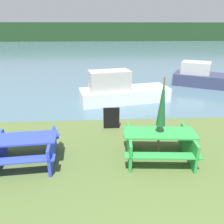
% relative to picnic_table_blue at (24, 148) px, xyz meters
% --- Properties ---
extents(water, '(60.00, 50.00, 0.00)m').
position_rel_picnic_table_blue_xyz_m(water, '(3.31, 27.67, -0.45)').
color(water, slate).
rests_on(water, ground_plane).
extents(far_treeline, '(80.00, 1.60, 4.00)m').
position_rel_picnic_table_blue_xyz_m(far_treeline, '(3.31, 47.67, 1.55)').
color(far_treeline, '#1E3D1E').
rests_on(far_treeline, water).
extents(picnic_table_blue, '(1.77, 1.51, 0.74)m').
position_rel_picnic_table_blue_xyz_m(picnic_table_blue, '(0.00, 0.00, 0.00)').
color(picnic_table_blue, blue).
rests_on(picnic_table_blue, ground_plane).
extents(picnic_table_green, '(1.94, 1.51, 0.78)m').
position_rel_picnic_table_blue_xyz_m(picnic_table_green, '(3.48, 0.04, 0.02)').
color(picnic_table_green, green).
rests_on(picnic_table_green, ground_plane).
extents(umbrella_darkgreen, '(0.23, 0.23, 2.23)m').
position_rel_picnic_table_blue_xyz_m(umbrella_darkgreen, '(3.48, 0.04, 1.13)').
color(umbrella_darkgreen, brown).
rests_on(umbrella_darkgreen, ground_plane).
extents(boat, '(4.31, 2.13, 1.49)m').
position_rel_picnic_table_blue_xyz_m(boat, '(2.90, 4.80, 0.08)').
color(boat, silver).
rests_on(boat, water).
extents(boat_second, '(4.03, 3.26, 1.35)m').
position_rel_picnic_table_blue_xyz_m(boat_second, '(8.13, 7.55, 0.05)').
color(boat_second, '#333856').
rests_on(boat_second, water).
extents(signboard, '(0.55, 0.08, 0.75)m').
position_rel_picnic_table_blue_xyz_m(signboard, '(2.33, 1.97, -0.08)').
color(signboard, black).
rests_on(signboard, ground_plane).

